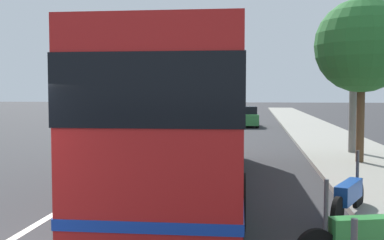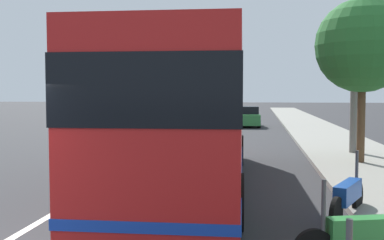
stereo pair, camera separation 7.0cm
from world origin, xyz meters
TOP-DOWN VIEW (x-y plane):
  - sidewalk_curb at (10.00, -7.54)m, footprint 110.00×3.60m
  - lane_divider_line at (10.00, 0.00)m, footprint 110.00×0.16m
  - coach_bus at (5.74, -2.30)m, footprint 11.15×2.98m
  - motorcycle_far_end at (0.79, -5.52)m, footprint 0.69×2.18m
  - motorcycle_mid_row at (3.09, -5.63)m, footprint 2.00×0.97m
  - car_far_distant at (26.85, -3.09)m, footprint 4.07×2.09m
  - car_side_street at (30.89, 2.93)m, footprint 4.37×2.17m
  - roadside_tree_mid_block at (9.76, -7.26)m, footprint 3.02×3.02m
  - utility_pole at (12.23, -7.53)m, footprint 0.30×0.30m

SIDE VIEW (x-z plane):
  - lane_divider_line at x=10.00m, z-range 0.00..0.01m
  - sidewalk_curb at x=10.00m, z-range 0.00..0.14m
  - motorcycle_far_end at x=0.79m, z-range -0.16..1.08m
  - motorcycle_mid_row at x=3.09m, z-range -0.16..1.10m
  - car_far_distant at x=26.85m, z-range -0.04..1.39m
  - car_side_street at x=30.89m, z-range -0.04..1.48m
  - coach_bus at x=5.74m, z-range 0.24..3.68m
  - utility_pole at x=12.23m, z-range 0.00..7.08m
  - roadside_tree_mid_block at x=9.76m, z-range 1.18..6.59m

